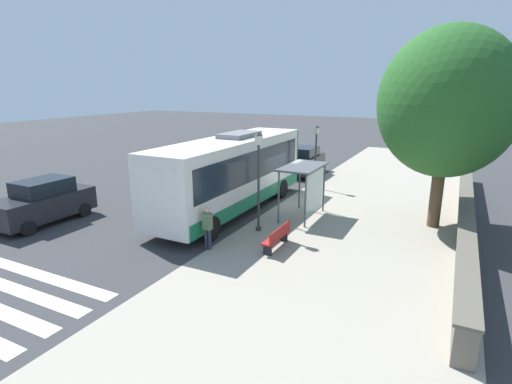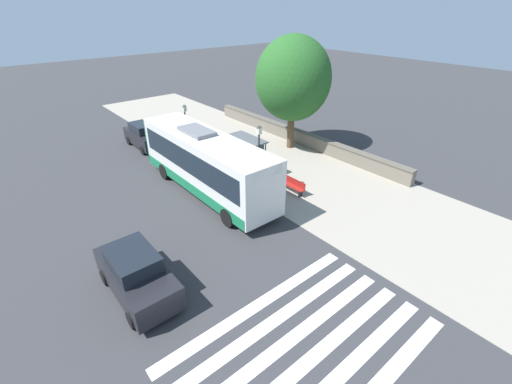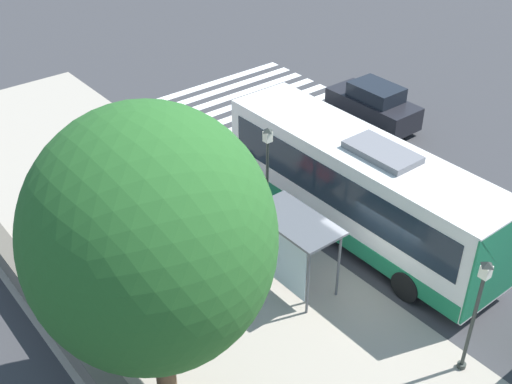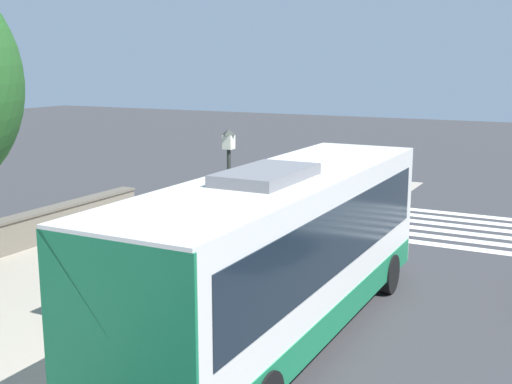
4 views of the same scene
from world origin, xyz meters
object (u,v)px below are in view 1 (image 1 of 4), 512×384
at_px(parked_car_behind_bus, 304,161).
at_px(bus_shelter, 306,176).
at_px(street_lamp_near, 316,151).
at_px(parked_car_far_lane, 43,202).
at_px(bench, 277,237).
at_px(street_lamp_far, 259,174).
at_px(bus, 232,172).
at_px(shade_tree, 447,103).
at_px(pedestrian, 207,225).

bearing_deg(parked_car_behind_bus, bus_shelter, 110.66).
distance_m(bus_shelter, street_lamp_near, 5.67).
distance_m(street_lamp_near, parked_car_far_lane, 14.43).
relative_size(bench, parked_car_behind_bus, 0.44).
relative_size(street_lamp_far, parked_car_far_lane, 0.97).
bearing_deg(bus, shade_tree, -167.45).
distance_m(shade_tree, parked_car_behind_bus, 12.28).
height_order(street_lamp_near, street_lamp_far, street_lamp_far).
distance_m(pedestrian, parked_car_far_lane, 8.26).
relative_size(bus_shelter, street_lamp_near, 0.76).
height_order(shade_tree, parked_car_far_lane, shade_tree).
bearing_deg(street_lamp_near, street_lamp_far, 91.81).
distance_m(bus, bench, 5.33).
distance_m(bus, parked_car_behind_bus, 9.49).
relative_size(pedestrian, street_lamp_far, 0.40).
xyz_separation_m(parked_car_behind_bus, parked_car_far_lane, (6.83, 14.73, 0.03)).
relative_size(bus_shelter, shade_tree, 0.34).
xyz_separation_m(shade_tree, parked_car_far_lane, (15.58, 7.29, -4.31)).
distance_m(bus_shelter, bench, 4.23).
bearing_deg(pedestrian, shade_tree, -138.22).
bearing_deg(parked_car_far_lane, bus_shelter, -149.93).
height_order(pedestrian, street_lamp_near, street_lamp_near).
xyz_separation_m(bus_shelter, street_lamp_near, (1.38, -5.49, 0.23)).
bearing_deg(bus, parked_car_behind_bus, -91.21).
bearing_deg(bench, parked_car_behind_bus, -73.89).
height_order(bus_shelter, street_lamp_far, street_lamp_far).
bearing_deg(bus_shelter, pedestrian, 69.50).
bearing_deg(parked_car_behind_bus, bus, 88.79).
relative_size(shade_tree, parked_car_behind_bus, 1.96).
height_order(street_lamp_near, parked_car_behind_bus, street_lamp_near).
xyz_separation_m(shade_tree, parked_car_behind_bus, (8.76, -7.44, -4.34)).
xyz_separation_m(pedestrian, shade_tree, (-7.35, -6.57, 4.29)).
bearing_deg(pedestrian, parked_car_behind_bus, -84.28).
bearing_deg(shade_tree, street_lamp_near, -30.98).
relative_size(bus_shelter, street_lamp_far, 0.69).
distance_m(bench, parked_car_behind_bus, 13.30).
relative_size(shade_tree, parked_car_far_lane, 1.93).
height_order(bench, shade_tree, shade_tree).
xyz_separation_m(bus, parked_car_behind_bus, (-0.20, -9.43, -1.02)).
relative_size(street_lamp_near, shade_tree, 0.45).
relative_size(bus_shelter, parked_car_behind_bus, 0.68).
bearing_deg(street_lamp_near, bus, 70.54).
distance_m(bus, street_lamp_near, 6.46).
bearing_deg(bus_shelter, street_lamp_far, 65.94).
bearing_deg(bench, shade_tree, -133.53).
relative_size(street_lamp_far, parked_car_behind_bus, 0.98).
bearing_deg(street_lamp_near, pedestrian, 87.06).
xyz_separation_m(street_lamp_far, parked_car_far_lane, (9.03, 3.35, -1.52)).
bearing_deg(street_lamp_near, parked_car_behind_bus, -59.80).
distance_m(street_lamp_far, parked_car_far_lane, 9.75).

